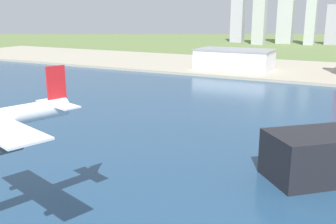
# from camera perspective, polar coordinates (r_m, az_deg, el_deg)

# --- Properties ---
(ground_plane) EXTENTS (2400.00, 2400.00, 0.00)m
(ground_plane) POSITION_cam_1_polar(r_m,az_deg,el_deg) (206.38, 5.06, -0.56)
(ground_plane) COLOR #627843
(water_bay) EXTENTS (840.00, 360.00, 0.15)m
(water_bay) POSITION_cam_1_polar(r_m,az_deg,el_deg) (154.91, -3.41, -5.69)
(water_bay) COLOR navy
(water_bay) RESTS_ON ground
(industrial_pier) EXTENTS (840.00, 140.00, 2.50)m
(industrial_pier) POSITION_cam_1_polar(r_m,az_deg,el_deg) (385.78, 15.88, 6.21)
(industrial_pier) COLOR #A8A08C
(industrial_pier) RESTS_ON ground
(warehouse_main) EXTENTS (69.65, 40.84, 18.42)m
(warehouse_main) POSITION_cam_1_polar(r_m,az_deg,el_deg) (367.04, 9.89, 7.79)
(warehouse_main) COLOR white
(warehouse_main) RESTS_ON industrial_pier
(distant_skyline) EXTENTS (379.37, 72.17, 150.98)m
(distant_skyline) POSITION_cam_1_polar(r_m,az_deg,el_deg) (706.49, 23.71, 13.46)
(distant_skyline) COLOR #AAA9B7
(distant_skyline) RESTS_ON ground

